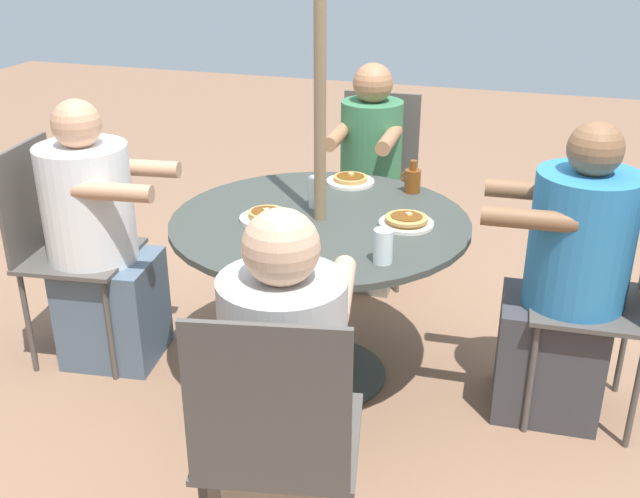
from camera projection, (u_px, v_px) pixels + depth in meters
name	position (u px, v px, depth m)	size (l,w,h in m)	color
ground_plane	(320.00, 374.00, 3.21)	(12.00, 12.00, 0.00)	#8C664C
patio_table	(320.00, 249.00, 2.96)	(1.17, 1.17, 0.72)	#383D38
umbrella_pole	(320.00, 117.00, 2.75)	(0.05, 0.05, 2.24)	#846B4C
patio_chair_north	(376.00, 173.00, 3.97)	(0.45, 0.45, 0.95)	#514C47
diner_north	(369.00, 186.00, 3.82)	(0.33, 0.52, 1.15)	gray
patio_chair_east	(59.00, 239.00, 3.16)	(0.48, 0.48, 0.95)	#514C47
diner_east	(100.00, 248.00, 3.14)	(0.56, 0.42, 1.15)	slate
patio_chair_south	(276.00, 436.00, 1.96)	(0.51, 0.51, 0.95)	#514C47
diner_south	(286.00, 406.00, 2.14)	(0.43, 0.57, 1.13)	beige
patio_chair_west	(617.00, 289.00, 2.73)	(0.45, 0.45, 0.95)	#514C47
diner_west	(565.00, 289.00, 2.78)	(0.55, 0.39, 1.17)	#3D3D42
pancake_plate_a	(406.00, 221.00, 2.84)	(0.21, 0.21, 0.05)	silver
pancake_plate_b	(267.00, 216.00, 2.89)	(0.21, 0.21, 0.05)	silver
pancake_plate_c	(350.00, 180.00, 3.29)	(0.21, 0.21, 0.04)	silver
syrup_bottle	(412.00, 180.00, 3.17)	(0.09, 0.07, 0.14)	brown
coffee_cup	(285.00, 247.00, 2.53)	(0.08, 0.08, 0.11)	beige
drinking_glass_a	(316.00, 192.00, 3.00)	(0.06, 0.06, 0.13)	silver
drinking_glass_b	(383.00, 246.00, 2.52)	(0.07, 0.07, 0.12)	silver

